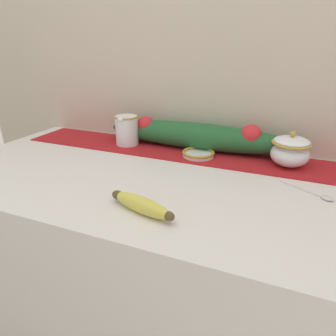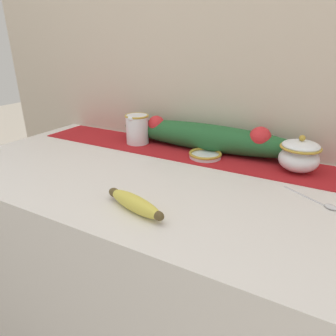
{
  "view_description": "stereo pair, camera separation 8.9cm",
  "coord_description": "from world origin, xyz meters",
  "views": [
    {
      "loc": [
        0.33,
        -0.8,
        1.26
      ],
      "look_at": [
        0.02,
        -0.04,
        0.92
      ],
      "focal_mm": 32.0,
      "sensor_mm": 36.0,
      "label": 1
    },
    {
      "loc": [
        0.41,
        -0.76,
        1.26
      ],
      "look_at": [
        0.02,
        -0.04,
        0.92
      ],
      "focal_mm": 32.0,
      "sensor_mm": 36.0,
      "label": 2
    }
  ],
  "objects": [
    {
      "name": "back_wall",
      "position": [
        0.0,
        0.38,
        1.2
      ],
      "size": [
        2.35,
        0.04,
        2.4
      ],
      "primitive_type": "cube",
      "color": "beige",
      "rests_on": "ground_plane"
    },
    {
      "name": "poinsettia_garland",
      "position": [
        0.0,
        0.29,
        0.92
      ],
      "size": [
        0.77,
        0.11,
        0.12
      ],
      "color": "#235B2D",
      "rests_on": "countertop"
    },
    {
      "name": "sugar_bowl",
      "position": [
        0.35,
        0.24,
        0.92
      ],
      "size": [
        0.13,
        0.13,
        0.12
      ],
      "color": "white",
      "rests_on": "countertop"
    },
    {
      "name": "table_runner",
      "position": [
        0.0,
        0.24,
        0.87
      ],
      "size": [
        1.43,
        0.22,
        0.0
      ],
      "primitive_type": "cube",
      "color": "#A8191E",
      "rests_on": "countertop"
    },
    {
      "name": "banana",
      "position": [
        0.02,
        -0.22,
        0.89
      ],
      "size": [
        0.2,
        0.09,
        0.04
      ],
      "rotation": [
        0.0,
        0.0,
        -0.27
      ],
      "color": "#DBCC4C",
      "rests_on": "countertop"
    },
    {
      "name": "spoon",
      "position": [
        0.44,
        0.03,
        0.87
      ],
      "size": [
        0.15,
        0.1,
        0.01
      ],
      "rotation": [
        0.0,
        0.0,
        -0.54
      ],
      "color": "silver",
      "rests_on": "countertop"
    },
    {
      "name": "cream_pitcher",
      "position": [
        -0.28,
        0.24,
        0.93
      ],
      "size": [
        0.1,
        0.12,
        0.12
      ],
      "color": "white",
      "rests_on": "countertop"
    },
    {
      "name": "countertop",
      "position": [
        0.0,
        0.0,
        0.43
      ],
      "size": [
        1.55,
        0.71,
        0.87
      ],
      "primitive_type": "cube",
      "color": "silver",
      "rests_on": "ground_plane"
    },
    {
      "name": "small_dish",
      "position": [
        0.03,
        0.21,
        0.88
      ],
      "size": [
        0.12,
        0.12,
        0.02
      ],
      "color": "white",
      "rests_on": "countertop"
    }
  ]
}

